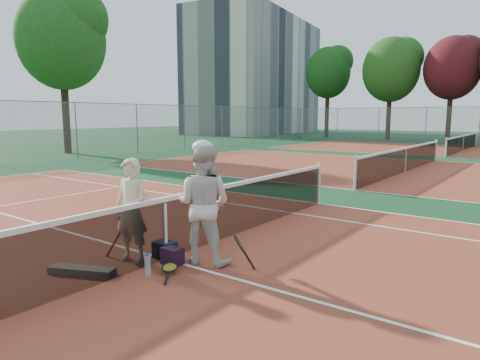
% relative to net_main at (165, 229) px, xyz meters
% --- Properties ---
extents(ground, '(130.00, 130.00, 0.00)m').
position_rel_net_main_xyz_m(ground, '(0.00, 0.00, -0.51)').
color(ground, '#0F391E').
rests_on(ground, ground).
extents(court_main, '(23.77, 10.97, 0.01)m').
position_rel_net_main_xyz_m(court_main, '(0.00, 0.00, -0.51)').
color(court_main, maroon).
rests_on(court_main, ground).
extents(court_far_a, '(23.77, 10.97, 0.01)m').
position_rel_net_main_xyz_m(court_far_a, '(0.00, 13.50, -0.51)').
color(court_far_a, maroon).
rests_on(court_far_a, ground).
extents(court_far_b, '(23.77, 10.97, 0.01)m').
position_rel_net_main_xyz_m(court_far_b, '(0.00, 27.00, -0.51)').
color(court_far_b, maroon).
rests_on(court_far_b, ground).
extents(net_main, '(0.10, 10.98, 1.02)m').
position_rel_net_main_xyz_m(net_main, '(0.00, 0.00, 0.00)').
color(net_main, black).
rests_on(net_main, ground).
extents(net_far_a, '(0.10, 10.98, 1.02)m').
position_rel_net_main_xyz_m(net_far_a, '(0.00, 13.50, 0.00)').
color(net_far_a, black).
rests_on(net_far_a, ground).
extents(net_far_b, '(0.10, 10.98, 1.02)m').
position_rel_net_main_xyz_m(net_far_b, '(0.00, 27.00, 0.00)').
color(net_far_b, black).
rests_on(net_far_b, ground).
extents(fence_back, '(32.00, 0.06, 3.00)m').
position_rel_net_main_xyz_m(fence_back, '(0.00, 34.00, 0.99)').
color(fence_back, slate).
rests_on(fence_back, ground).
extents(fence_left, '(0.06, 54.50, 3.00)m').
position_rel_net_main_xyz_m(fence_left, '(-16.00, 6.75, 0.99)').
color(fence_left, slate).
rests_on(fence_left, ground).
extents(apartment_block, '(12.96, 23.18, 15.00)m').
position_rel_net_main_xyz_m(apartment_block, '(-28.00, 44.00, 6.99)').
color(apartment_block, beige).
rests_on(apartment_block, ground).
extents(player_a, '(0.67, 0.51, 1.64)m').
position_rel_net_main_xyz_m(player_a, '(-0.35, -0.36, 0.31)').
color(player_a, beige).
rests_on(player_a, ground).
extents(player_b, '(1.06, 0.92, 1.86)m').
position_rel_net_main_xyz_m(player_b, '(0.57, 0.28, 0.42)').
color(player_b, silver).
rests_on(player_b, ground).
extents(racket_red, '(0.43, 0.42, 0.53)m').
position_rel_net_main_xyz_m(racket_red, '(-0.69, -0.33, -0.24)').
color(racket_red, maroon).
rests_on(racket_red, ground).
extents(racket_black_held, '(0.42, 0.42, 0.53)m').
position_rel_net_main_xyz_m(racket_black_held, '(1.23, 0.31, -0.24)').
color(racket_black_held, black).
rests_on(racket_black_held, ground).
extents(racket_spare, '(0.58, 0.64, 0.12)m').
position_rel_net_main_xyz_m(racket_spare, '(0.48, -0.38, -0.45)').
color(racket_spare, black).
rests_on(racket_spare, ground).
extents(sports_bag_navy, '(0.36, 0.26, 0.28)m').
position_rel_net_main_xyz_m(sports_bag_navy, '(-0.07, 0.04, -0.37)').
color(sports_bag_navy, black).
rests_on(sports_bag_navy, ground).
extents(sports_bag_purple, '(0.33, 0.23, 0.26)m').
position_rel_net_main_xyz_m(sports_bag_purple, '(0.24, -0.09, -0.38)').
color(sports_bag_purple, black).
rests_on(sports_bag_purple, ground).
extents(net_cover_canvas, '(1.00, 0.61, 0.10)m').
position_rel_net_main_xyz_m(net_cover_canvas, '(-0.52, -1.17, -0.46)').
color(net_cover_canvas, '#635F5A').
rests_on(net_cover_canvas, ground).
extents(water_bottle, '(0.09, 0.09, 0.30)m').
position_rel_net_main_xyz_m(water_bottle, '(0.31, -0.65, -0.36)').
color(water_bottle, silver).
rests_on(water_bottle, ground).
extents(tree_back_0, '(4.65, 4.65, 9.47)m').
position_rel_net_main_xyz_m(tree_back_0, '(-15.00, 38.14, 6.25)').
color(tree_back_0, '#382314').
rests_on(tree_back_0, ground).
extents(tree_back_1, '(5.34, 5.34, 9.74)m').
position_rel_net_main_xyz_m(tree_back_1, '(-8.36, 37.83, 6.13)').
color(tree_back_1, '#382314').
rests_on(tree_back_1, ground).
extents(tree_back_maroon, '(4.90, 4.90, 9.35)m').
position_rel_net_main_xyz_m(tree_back_maroon, '(-3.06, 38.26, 5.99)').
color(tree_back_maroon, '#382314').
rests_on(tree_back_maroon, ground).
extents(tree_left_1, '(5.19, 5.19, 9.80)m').
position_rel_net_main_xyz_m(tree_left_1, '(-19.45, 10.43, 6.28)').
color(tree_left_1, '#382314').
rests_on(tree_left_1, ground).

